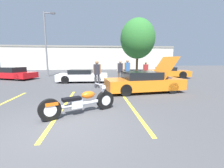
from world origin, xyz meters
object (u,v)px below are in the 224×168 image
object	(u,v)px
spectator_near_motorcycle	(127,68)
spectator_midground	(97,72)
show_car_hood_open	(144,82)
motorcycle	(80,103)
parked_car_mid_row	(82,76)
light_pole	(47,41)
tree_background	(138,39)
parked_car_left_row	(14,74)
parked_car_right_row	(167,72)
spectator_by_show_car	(146,69)
spectator_far_lot	(120,69)

from	to	relation	value
spectator_near_motorcycle	spectator_midground	distance (m)	4.14
show_car_hood_open	motorcycle	bearing A→B (deg)	-142.02
parked_car_mid_row	spectator_midground	size ratio (longest dim) A/B	2.30
light_pole	tree_background	xyz separation A→B (m)	(11.20, 4.46, 1.01)
spectator_near_motorcycle	spectator_midground	size ratio (longest dim) A/B	1.02
tree_background	parked_car_left_row	size ratio (longest dim) A/B	1.72
parked_car_right_row	tree_background	bearing A→B (deg)	117.26
tree_background	motorcycle	distance (m)	18.40
light_pole	motorcycle	bearing A→B (deg)	-68.83
spectator_near_motorcycle	spectator_by_show_car	bearing A→B (deg)	16.82
tree_background	parked_car_right_row	distance (m)	8.06
light_pole	spectator_by_show_car	bearing A→B (deg)	-20.69
parked_car_mid_row	spectator_near_motorcycle	xyz separation A→B (m)	(3.87, 0.40, 0.59)
parked_car_left_row	parked_car_right_row	size ratio (longest dim) A/B	0.96
parked_car_mid_row	spectator_near_motorcycle	bearing A→B (deg)	8.34
parked_car_right_row	parked_car_mid_row	size ratio (longest dim) A/B	1.13
parked_car_left_row	parked_car_right_row	world-z (taller)	parked_car_left_row
spectator_near_motorcycle	spectator_by_show_car	distance (m)	1.92
parked_car_right_row	light_pole	bearing A→B (deg)	-174.55
tree_background	motorcycle	xyz separation A→B (m)	(-6.48, -16.66, -4.38)
parked_car_left_row	spectator_by_show_car	bearing A→B (deg)	16.36
tree_background	parked_car_mid_row	xyz separation A→B (m)	(-7.09, -9.12, -4.27)
spectator_by_show_car	spectator_near_motorcycle	bearing A→B (deg)	-163.18
parked_car_left_row	spectator_midground	distance (m)	9.42
parked_car_mid_row	spectator_by_show_car	size ratio (longest dim) A/B	2.53
spectator_midground	tree_background	bearing A→B (deg)	63.70
spectator_by_show_car	spectator_midground	distance (m)	5.84
show_car_hood_open	spectator_far_lot	size ratio (longest dim) A/B	2.50
spectator_near_motorcycle	spectator_far_lot	size ratio (longest dim) A/B	1.01
tree_background	parked_car_left_row	bearing A→B (deg)	-154.00
spectator_midground	parked_car_right_row	bearing A→B (deg)	35.51
motorcycle	spectator_midground	world-z (taller)	spectator_midground
parked_car_mid_row	spectator_midground	bearing A→B (deg)	-63.97
spectator_near_motorcycle	spectator_far_lot	bearing A→B (deg)	-121.56
tree_background	motorcycle	bearing A→B (deg)	-111.25
parked_car_left_row	spectator_near_motorcycle	xyz separation A→B (m)	(10.49, -2.03, 0.56)
show_car_hood_open	parked_car_left_row	size ratio (longest dim) A/B	1.02
parked_car_mid_row	spectator_midground	distance (m)	3.08
parked_car_mid_row	light_pole	bearing A→B (deg)	133.90
tree_background	motorcycle	world-z (taller)	tree_background
parked_car_mid_row	spectator_far_lot	size ratio (longest dim) A/B	2.27
spectator_near_motorcycle	spectator_midground	bearing A→B (deg)	-129.92
parked_car_right_row	parked_car_left_row	bearing A→B (deg)	-164.49
tree_background	parked_car_right_row	bearing A→B (deg)	-78.34
parked_car_right_row	spectator_midground	distance (m)	8.94
motorcycle	spectator_near_motorcycle	xyz separation A→B (m)	(3.25, 7.94, 0.70)
parked_car_right_row	parked_car_mid_row	distance (m)	8.81
light_pole	parked_car_right_row	xyz separation A→B (m)	(12.59, -2.25, -3.23)
spectator_near_motorcycle	spectator_midground	world-z (taller)	spectator_near_motorcycle
parked_car_mid_row	spectator_far_lot	world-z (taller)	spectator_far_lot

